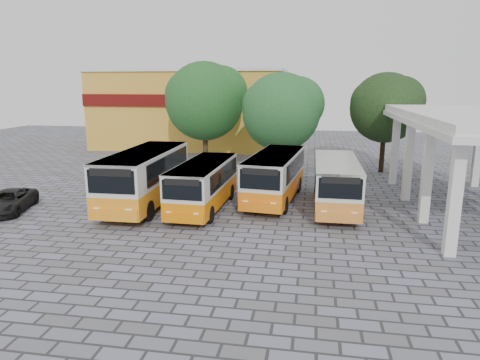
% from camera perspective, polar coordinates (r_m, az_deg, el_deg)
% --- Properties ---
extents(ground, '(90.00, 90.00, 0.00)m').
position_cam_1_polar(ground, '(21.26, 3.22, -6.03)').
color(ground, '#5B5A5E').
rests_on(ground, ground).
extents(terminal_shelter, '(6.80, 15.80, 5.40)m').
position_cam_1_polar(terminal_shelter, '(25.49, 28.84, 6.85)').
color(terminal_shelter, silver).
rests_on(terminal_shelter, ground).
extents(shophouse_block, '(20.40, 10.40, 8.30)m').
position_cam_1_polar(shophouse_block, '(47.93, -6.46, 9.46)').
color(shophouse_block, gold).
rests_on(shophouse_block, ground).
extents(bus_far_left, '(2.80, 8.71, 3.12)m').
position_cam_1_polar(bus_far_left, '(24.82, -12.56, 0.74)').
color(bus_far_left, orange).
rests_on(bus_far_left, ground).
extents(bus_centre_left, '(2.45, 7.34, 2.62)m').
position_cam_1_polar(bus_centre_left, '(23.59, -4.87, -0.34)').
color(bus_centre_left, orange).
rests_on(bus_centre_left, ground).
extents(bus_centre_right, '(3.22, 8.01, 2.81)m').
position_cam_1_polar(bus_centre_right, '(25.33, 4.69, 0.82)').
color(bus_centre_right, orange).
rests_on(bus_centre_right, ground).
extents(bus_far_right, '(2.34, 7.55, 2.72)m').
position_cam_1_polar(bus_far_right, '(24.25, 12.67, -0.11)').
color(bus_far_right, orange).
rests_on(bus_far_right, ground).
extents(tree_left, '(7.06, 6.72, 8.72)m').
position_cam_1_polar(tree_left, '(37.44, -4.61, 10.77)').
color(tree_left, '#42321C').
rests_on(tree_left, ground).
extents(tree_middle, '(6.36, 6.06, 7.72)m').
position_cam_1_polar(tree_middle, '(33.72, 5.63, 9.37)').
color(tree_middle, black).
rests_on(tree_middle, ground).
extents(tree_right, '(5.63, 5.36, 7.71)m').
position_cam_1_polar(tree_right, '(35.02, 18.95, 9.39)').
color(tree_right, black).
rests_on(tree_right, ground).
extents(parked_car, '(2.95, 4.54, 1.16)m').
position_cam_1_polar(parked_car, '(26.46, -28.47, -2.51)').
color(parked_car, black).
rests_on(parked_car, ground).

